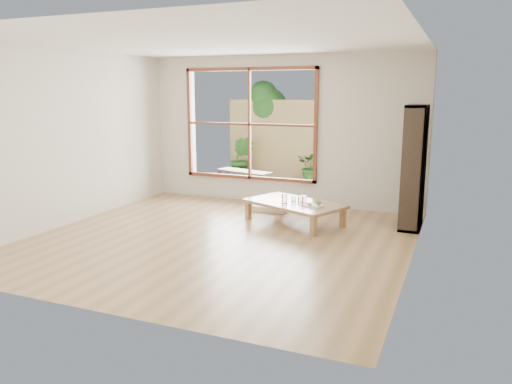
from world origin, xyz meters
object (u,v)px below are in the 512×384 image
(food_tray, at_px, (314,205))
(low_table, at_px, (294,205))
(garden_bench, at_px, (244,174))
(bookshelf, at_px, (414,167))

(food_tray, bearing_deg, low_table, 177.73)
(food_tray, relative_size, garden_bench, 0.27)
(bookshelf, relative_size, food_tray, 5.34)
(low_table, xyz_separation_m, garden_bench, (-1.75, 2.07, 0.06))
(bookshelf, distance_m, food_tray, 1.56)
(bookshelf, height_order, food_tray, bookshelf)
(food_tray, xyz_separation_m, garden_bench, (-2.10, 2.22, -0.00))
(bookshelf, xyz_separation_m, food_tray, (-1.32, -0.61, -0.56))
(food_tray, distance_m, garden_bench, 3.06)
(low_table, xyz_separation_m, food_tray, (0.35, -0.15, 0.06))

